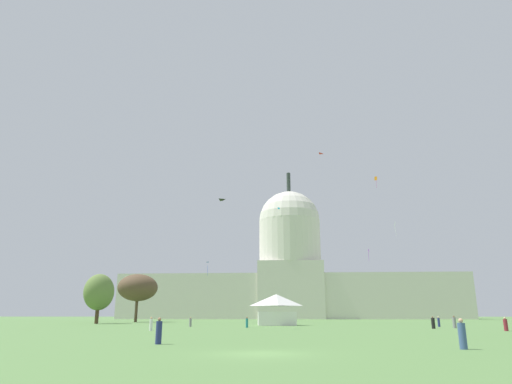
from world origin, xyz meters
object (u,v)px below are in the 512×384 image
at_px(person_grey_near_tent, 190,322).
at_px(kite_red_high, 319,156).
at_px(person_teal_back_center, 247,323).
at_px(kite_black_low, 218,201).
at_px(person_grey_front_center, 454,323).
at_px(event_tent, 276,309).
at_px(person_navy_edge_west, 439,322).
at_px(tree_west_mid, 99,292).
at_px(person_maroon_edge_east, 506,325).
at_px(tree_west_near, 138,288).
at_px(person_white_deep_crowd, 151,324).
at_px(person_denim_mid_center, 462,335).
at_px(capitol_building, 290,276).
at_px(kite_white_mid, 395,226).
at_px(person_navy_mid_left, 159,332).
at_px(person_black_back_left, 433,323).
at_px(kite_orange_high, 376,179).
at_px(kite_cyan_high, 279,208).
at_px(kite_blue_low, 209,264).
at_px(kite_violet_mid, 369,252).

distance_m(person_grey_near_tent, kite_red_high, 62.41).
distance_m(person_teal_back_center, kite_black_low, 18.47).
relative_size(person_grey_front_center, person_teal_back_center, 1.11).
bearing_deg(event_tent, person_navy_edge_west, -23.35).
bearing_deg(person_grey_near_tent, tree_west_mid, -55.09).
height_order(event_tent, person_maroon_edge_east, event_tent).
distance_m(tree_west_near, person_white_deep_crowd, 65.27).
distance_m(event_tent, person_denim_mid_center, 57.13).
distance_m(capitol_building, kite_white_mid, 82.96).
xyz_separation_m(person_grey_near_tent, person_maroon_edge_east, (40.68, -16.12, 0.04)).
xyz_separation_m(person_navy_edge_west, person_white_deep_crowd, (-39.71, -20.21, 0.01)).
relative_size(person_grey_front_center, person_navy_mid_left, 1.01).
height_order(person_navy_mid_left, person_maroon_edge_east, person_navy_mid_left).
bearing_deg(tree_west_near, tree_west_mid, -94.54).
bearing_deg(kite_white_mid, person_grey_front_center, 52.61).
height_order(tree_west_mid, person_grey_front_center, tree_west_mid).
xyz_separation_m(person_navy_mid_left, person_teal_back_center, (2.40, 38.00, -0.06)).
relative_size(person_navy_mid_left, person_maroon_edge_east, 1.06).
distance_m(person_black_back_left, kite_orange_high, 101.71).
distance_m(person_navy_mid_left, person_black_back_left, 44.78).
height_order(event_tent, kite_white_mid, kite_white_mid).
height_order(person_white_deep_crowd, person_maroon_edge_east, person_white_deep_crowd).
xyz_separation_m(kite_cyan_high, kite_white_mid, (32.91, -49.38, -17.04)).
height_order(tree_west_near, kite_black_low, kite_black_low).
bearing_deg(person_black_back_left, kite_black_low, 131.86).
bearing_deg(person_grey_near_tent, capitol_building, -110.22).
xyz_separation_m(person_maroon_edge_east, kite_white_mid, (4.75, 67.78, 24.89)).
bearing_deg(tree_west_near, person_black_back_left, -40.92).
bearing_deg(person_teal_back_center, person_white_deep_crowd, 158.65).
height_order(person_grey_front_center, person_grey_near_tent, person_grey_front_center).
distance_m(tree_west_near, person_denim_mid_center, 100.87).
relative_size(tree_west_near, person_grey_near_tent, 9.03).
bearing_deg(person_grey_near_tent, kite_white_mid, -144.11).
distance_m(person_grey_near_tent, kite_white_mid, 73.17).
height_order(person_navy_edge_west, person_white_deep_crowd, person_white_deep_crowd).
bearing_deg(kite_orange_high, tree_west_mid, -67.79).
xyz_separation_m(person_black_back_left, person_teal_back_center, (-25.68, 3.13, -0.03)).
bearing_deg(person_maroon_edge_east, kite_cyan_high, -135.15).
relative_size(person_grey_near_tent, kite_black_low, 1.08).
bearing_deg(kite_cyan_high, person_navy_edge_west, -52.28).
xyz_separation_m(tree_west_near, person_maroon_edge_east, (63.76, -58.83, -7.81)).
xyz_separation_m(person_teal_back_center, kite_cyan_high, (3.19, 105.55, 41.94)).
relative_size(event_tent, person_black_back_left, 4.57).
bearing_deg(capitol_building, tree_west_mid, -111.27).
bearing_deg(kite_orange_high, person_teal_back_center, -40.98).
height_order(person_navy_mid_left, person_teal_back_center, person_navy_mid_left).
bearing_deg(kite_white_mid, kite_blue_low, -51.18).
distance_m(kite_violet_mid, kite_white_mid, 16.10).
xyz_separation_m(kite_red_high, kite_black_low, (-18.58, -51.52, -25.02)).
relative_size(person_teal_back_center, kite_red_high, 1.00).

